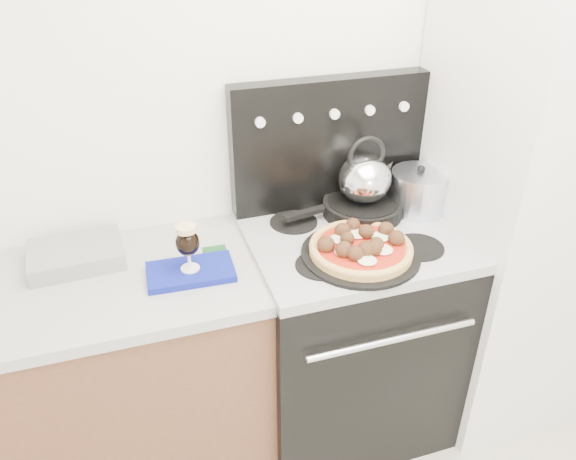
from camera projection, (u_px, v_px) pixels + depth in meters
name	position (u px, v px, depth m)	size (l,w,h in m)	color
room_shell	(502.00, 317.00, 1.13)	(3.52, 3.01, 2.52)	beige
base_cabinet	(60.00, 396.00, 2.02)	(1.45, 0.60, 0.86)	brown
countertop	(31.00, 297.00, 1.79)	(1.48, 0.63, 0.04)	#AFAFB0
stove_body	(347.00, 335.00, 2.28)	(0.76, 0.65, 0.88)	black
cooktop	(353.00, 239.00, 2.05)	(0.76, 0.65, 0.04)	#ADADB2
backguard	(329.00, 143.00, 2.14)	(0.76, 0.08, 0.50)	black
fridge	(522.00, 203.00, 2.19)	(0.64, 0.68, 1.90)	silver
foil_sheet	(77.00, 255.00, 1.91)	(0.31, 0.22, 0.06)	silver
oven_mitt	(191.00, 272.00, 1.85)	(0.28, 0.16, 0.02)	navy
beer_glass	(188.00, 247.00, 1.80)	(0.08, 0.08, 0.17)	black
pizza_pan	(360.00, 254.00, 1.92)	(0.41, 0.41, 0.01)	black
pizza	(361.00, 246.00, 1.90)	(0.35, 0.35, 0.05)	#BF8543
skillet	(363.00, 208.00, 2.16)	(0.31, 0.31, 0.05)	black
tea_kettle	(365.00, 175.00, 2.09)	(0.20, 0.20, 0.22)	silver
stock_pot	(418.00, 193.00, 2.16)	(0.21, 0.21, 0.15)	silver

